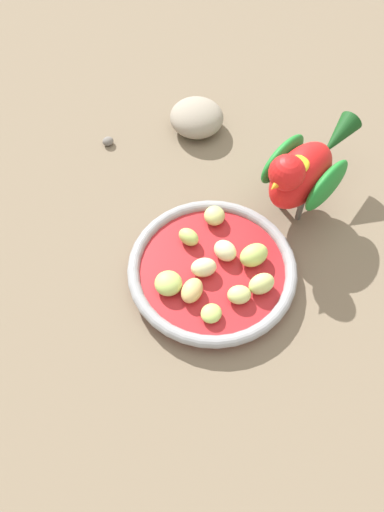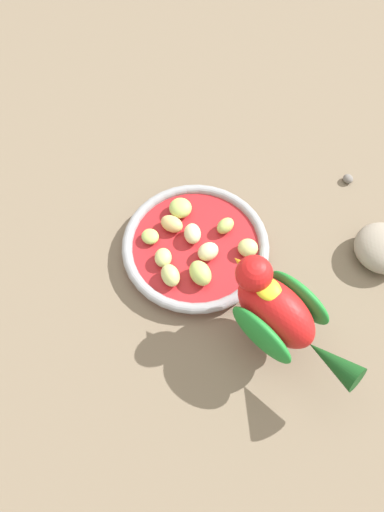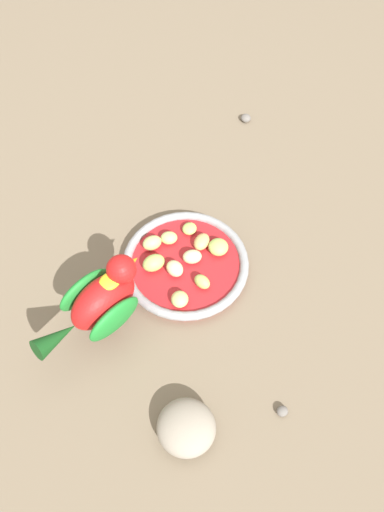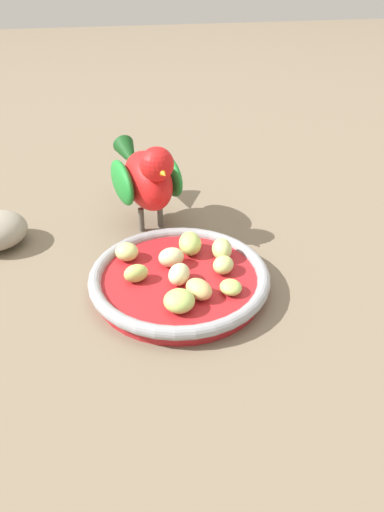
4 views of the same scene
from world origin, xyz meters
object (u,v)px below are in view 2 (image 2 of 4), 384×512
object	(u,v)px
feeding_bowl	(197,249)
apple_piece_9	(164,258)
apple_piece_5	(172,224)
apple_piece_3	(224,224)
pebble_0	(348,179)
apple_piece_2	(150,237)
apple_piece_6	(192,234)
parrot	(278,312)
apple_piece_1	(248,248)
apple_piece_7	(180,208)
apple_piece_0	(170,275)
apple_piece_8	(208,252)
apple_piece_4	(202,272)
rock_large	(383,248)

from	to	relation	value
feeding_bowl	apple_piece_9	xyz separation A→B (m)	(0.05, -0.00, 0.01)
feeding_bowl	apple_piece_5	world-z (taller)	apple_piece_5
apple_piece_3	pebble_0	xyz separation A→B (m)	(-0.23, 0.02, -0.02)
apple_piece_2	apple_piece_5	xyz separation A→B (m)	(-0.04, -0.00, 0.00)
apple_piece_6	parrot	distance (m)	0.18
apple_piece_1	apple_piece_6	size ratio (longest dim) A/B	0.89
apple_piece_5	pebble_0	bearing A→B (deg)	169.31
apple_piece_2	apple_piece_7	world-z (taller)	apple_piece_7
feeding_bowl	pebble_0	world-z (taller)	feeding_bowl
parrot	apple_piece_6	bearing A→B (deg)	-6.86
apple_piece_0	apple_piece_8	world-z (taller)	apple_piece_0
apple_piece_0	parrot	size ratio (longest dim) A/B	0.17
apple_piece_0	apple_piece_7	size ratio (longest dim) A/B	0.99
apple_piece_3	apple_piece_6	size ratio (longest dim) A/B	0.90
apple_piece_2	apple_piece_6	xyz separation A→B (m)	(-0.05, 0.03, 0.00)
feeding_bowl	apple_piece_4	xyz separation A→B (m)	(0.02, 0.04, 0.02)
apple_piece_4	apple_piece_8	size ratio (longest dim) A/B	1.22
feeding_bowl	apple_piece_7	bearing A→B (deg)	-98.20
feeding_bowl	apple_piece_1	distance (m)	0.07
apple_piece_5	parrot	size ratio (longest dim) A/B	0.18
apple_piece_7	apple_piece_8	distance (m)	0.08
apple_piece_3	apple_piece_4	bearing A→B (deg)	37.35
apple_piece_4	apple_piece_8	xyz separation A→B (m)	(-0.02, -0.02, -0.00)
apple_piece_2	apple_piece_6	world-z (taller)	apple_piece_6
apple_piece_5	apple_piece_9	distance (m)	0.06
parrot	apple_piece_8	bearing A→B (deg)	-6.90
apple_piece_4	apple_piece_9	size ratio (longest dim) A/B	1.32
apple_piece_0	apple_piece_3	bearing A→B (deg)	-162.45
apple_piece_2	apple_piece_3	size ratio (longest dim) A/B	0.90
feeding_bowl	pebble_0	xyz separation A→B (m)	(-0.28, 0.01, -0.01)
apple_piece_4	apple_piece_9	distance (m)	0.06
apple_piece_4	apple_piece_6	distance (m)	0.06
apple_piece_6	apple_piece_8	world-z (taller)	same
apple_piece_1	apple_piece_7	size ratio (longest dim) A/B	0.85
apple_piece_7	pebble_0	size ratio (longest dim) A/B	2.00
feeding_bowl	pebble_0	bearing A→B (deg)	178.30
apple_piece_4	pebble_0	xyz separation A→B (m)	(-0.30, -0.04, -0.03)
apple_piece_0	apple_piece_4	bearing A→B (deg)	155.24
apple_piece_1	pebble_0	distance (m)	0.23
apple_piece_1	parrot	xyz separation A→B (m)	(0.04, 0.11, 0.05)
apple_piece_1	apple_piece_5	distance (m)	0.12
apple_piece_1	pebble_0	world-z (taller)	apple_piece_1
apple_piece_8	apple_piece_9	distance (m)	0.06
rock_large	apple_piece_5	bearing A→B (deg)	-37.33
apple_piece_3	apple_piece_8	bearing A→B (deg)	32.55
apple_piece_7	apple_piece_8	bearing A→B (deg)	87.69
apple_piece_7	parrot	size ratio (longest dim) A/B	0.17
feeding_bowl	apple_piece_4	bearing A→B (deg)	67.23
apple_piece_6	apple_piece_8	size ratio (longest dim) A/B	1.03
feeding_bowl	apple_piece_1	world-z (taller)	apple_piece_1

